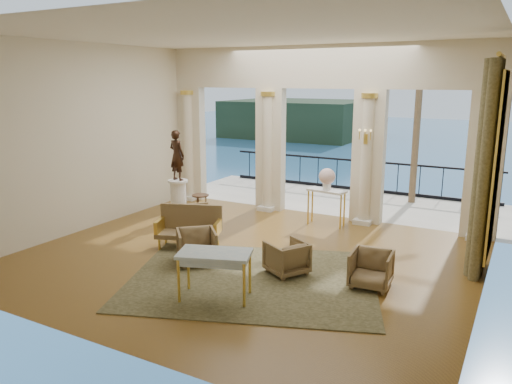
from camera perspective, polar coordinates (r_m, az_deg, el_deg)
The scene contains 23 objects.
floor at distance 10.50m, azimuth -1.24°, elevation -7.54°, with size 9.00×9.00×0.00m, color #4B3114.
room_walls at distance 8.93m, azimuth -4.96°, elevation 7.80°, with size 9.00×9.00×9.00m.
arcade at distance 13.33m, azimuth 7.05°, elevation 8.14°, with size 9.00×0.56×4.50m.
terrace at distance 15.58m, azimuth 9.51°, elevation -1.08°, with size 10.00×3.60×0.10m, color #AEA293.
balustrade at distance 16.97m, azimuth 11.38°, elevation 1.57°, with size 9.00×0.06×1.03m.
palm_tree at distance 15.40m, azimuth 18.37°, elevation 13.84°, with size 2.00×2.00×4.50m.
headland at distance 86.19m, azimuth 4.91°, elevation 8.39°, with size 22.00×18.00×6.00m, color black.
sea at distance 69.36m, azimuth 24.53°, elevation 3.70°, with size 160.00×160.00×0.00m, color teal.
curtain at distance 10.16m, azimuth 24.75°, elevation 2.39°, with size 0.33×1.40×4.09m.
window_frame at distance 10.14m, azimuth 25.84°, elevation 2.73°, with size 0.04×1.60×3.40m, color #E4BD4B.
wall_sconce at distance 12.61m, azimuth 12.41°, elevation 6.05°, with size 0.30×0.11×0.33m.
rug at distance 9.43m, azimuth -0.41°, elevation -9.90°, with size 4.50×3.50×0.02m, color #33351D.
armchair_a at distance 10.15m, azimuth -6.79°, elevation -6.04°, with size 0.75×0.70×0.77m, color #4A3F1F.
armchair_b at distance 9.22m, azimuth 13.01°, elevation -8.40°, with size 0.71×0.66×0.73m, color #4A3F1F.
armchair_c at distance 9.59m, azimuth 3.52°, elevation -7.31°, with size 0.69×0.64×0.71m, color #4A3F1F.
armchair_d at distance 12.23m, azimuth -6.56°, elevation -2.87°, with size 0.70×0.66×0.72m, color #4A3F1F.
settee at distance 11.13m, azimuth -7.58°, elevation -3.96°, with size 1.52×1.06×0.93m.
game_table at distance 8.43m, azimuth -4.75°, elevation -7.41°, with size 1.36×1.03×0.83m.
pedestal at distance 13.45m, azimuth -8.85°, elevation -0.88°, with size 0.56×0.56×1.04m.
statue at distance 13.22m, azimuth -9.03°, elevation 4.16°, with size 0.48×0.32×1.32m, color black.
console_table at distance 12.69m, azimuth 8.06°, elevation -0.43°, with size 1.02×0.52×0.93m.
urn at distance 12.60m, azimuth 8.13°, elevation 1.65°, with size 0.41×0.41×0.54m.
side_table at distance 13.01m, azimuth -6.37°, elevation -0.75°, with size 0.44×0.44×0.72m.
Camera 1 is at (4.95, -8.51, 3.66)m, focal length 35.00 mm.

